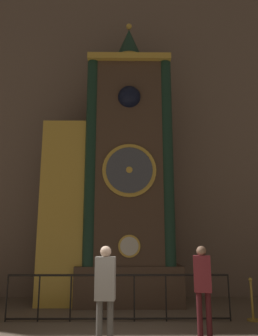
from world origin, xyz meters
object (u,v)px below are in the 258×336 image
(clock_tower, at_px, (115,179))
(stanchion_post, at_px, (252,307))
(visitor_far, at_px, (203,281))
(visitor_near, at_px, (105,287))

(clock_tower, height_order, stanchion_post, clock_tower)
(clock_tower, bearing_deg, stanchion_post, -31.39)
(stanchion_post, bearing_deg, visitor_far, -138.94)
(visitor_far, bearing_deg, clock_tower, 133.41)
(visitor_near, bearing_deg, visitor_far, 30.29)
(visitor_far, bearing_deg, stanchion_post, 54.44)
(clock_tower, xyz_separation_m, visitor_far, (1.85, -3.21, -2.64))
(visitor_far, xyz_separation_m, stanchion_post, (1.40, 1.22, -0.71))
(clock_tower, xyz_separation_m, visitor_near, (-0.03, -4.12, -2.63))
(visitor_near, distance_m, stanchion_post, 3.99)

